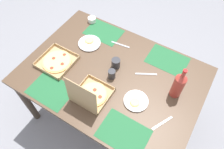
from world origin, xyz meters
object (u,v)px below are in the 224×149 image
at_px(pizza_box_corner_right, 57,61).
at_px(cup_spare, 116,63).
at_px(plate_far_left, 89,43).
at_px(plate_far_right, 136,101).
at_px(soda_bottle, 178,85).
at_px(cup_clear_right, 112,74).
at_px(condiment_bowl, 92,20).
at_px(pizza_box_edge_far, 91,95).

relative_size(pizza_box_corner_right, cup_spare, 3.39).
bearing_deg(plate_far_left, pizza_box_corner_right, 70.62).
bearing_deg(plate_far_right, soda_bottle, -135.44).
xyz_separation_m(cup_clear_right, condiment_bowl, (0.55, -0.50, -0.02)).
relative_size(cup_spare, condiment_bowl, 1.07).
distance_m(pizza_box_corner_right, cup_clear_right, 0.53).
distance_m(plate_far_left, cup_spare, 0.38).
relative_size(soda_bottle, cup_spare, 3.59).
xyz_separation_m(plate_far_left, soda_bottle, (-0.92, 0.09, 0.12)).
bearing_deg(plate_far_left, soda_bottle, 174.28).
bearing_deg(plate_far_left, plate_far_right, 154.45).
bearing_deg(soda_bottle, cup_clear_right, 13.80).
relative_size(cup_clear_right, condiment_bowl, 1.03).
bearing_deg(condiment_bowl, pizza_box_corner_right, 93.84).
bearing_deg(pizza_box_edge_far, plate_far_left, -53.83).
xyz_separation_m(pizza_box_edge_far, plate_far_left, (0.35, -0.48, -0.04)).
height_order(pizza_box_corner_right, pizza_box_edge_far, pizza_box_edge_far).
xyz_separation_m(pizza_box_corner_right, pizza_box_edge_far, (-0.47, 0.14, 0.04)).
relative_size(pizza_box_edge_far, condiment_bowl, 3.68).
relative_size(pizza_box_edge_far, cup_spare, 3.44).
distance_m(pizza_box_corner_right, plate_far_right, 0.80).
bearing_deg(soda_bottle, pizza_box_corner_right, 13.53).
xyz_separation_m(plate_far_right, cup_clear_right, (0.29, -0.10, 0.03)).
bearing_deg(soda_bottle, plate_far_left, -5.72).
bearing_deg(pizza_box_edge_far, condiment_bowl, -55.90).
height_order(plate_far_right, soda_bottle, soda_bottle).
xyz_separation_m(pizza_box_edge_far, plate_far_right, (-0.33, -0.16, -0.04)).
relative_size(plate_far_right, condiment_bowl, 2.36).
height_order(pizza_box_edge_far, plate_far_right, pizza_box_edge_far).
relative_size(pizza_box_corner_right, cup_clear_right, 3.51).
xyz_separation_m(pizza_box_corner_right, cup_clear_right, (-0.51, -0.12, 0.03)).
bearing_deg(plate_far_right, plate_far_left, -25.55).
bearing_deg(plate_far_left, condiment_bowl, -59.76).
bearing_deg(plate_far_right, cup_spare, -34.73).
relative_size(plate_far_left, condiment_bowl, 2.59).
distance_m(pizza_box_edge_far, plate_far_left, 0.60).
distance_m(plate_far_right, cup_spare, 0.39).
bearing_deg(condiment_bowl, plate_far_right, 144.41).
xyz_separation_m(plate_far_left, cup_spare, (-0.36, 0.10, 0.04)).
height_order(pizza_box_corner_right, cup_clear_right, cup_clear_right).
distance_m(soda_bottle, cup_spare, 0.56).
height_order(pizza_box_corner_right, cup_spare, cup_spare).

